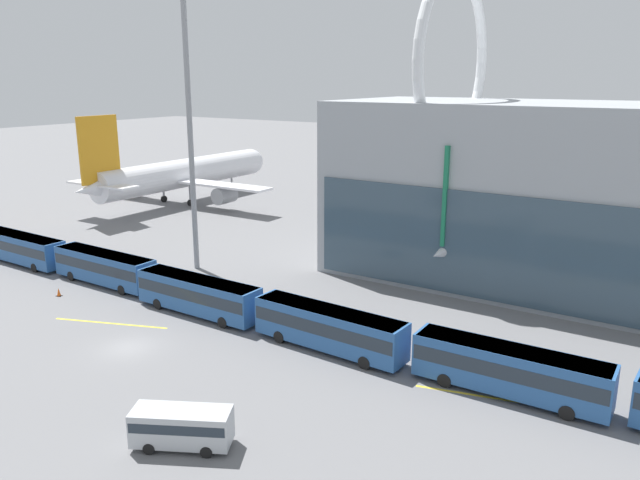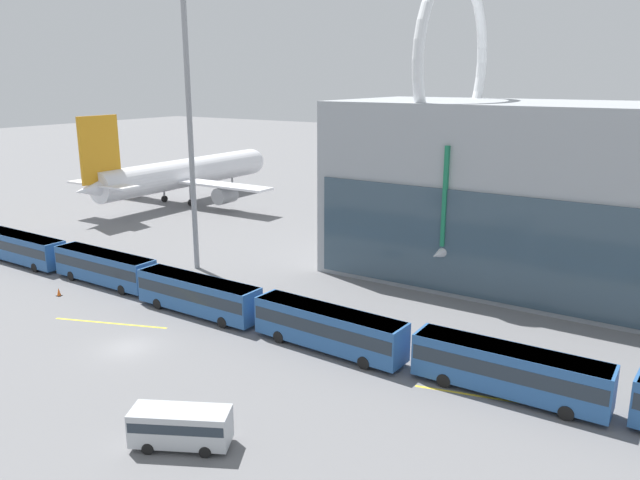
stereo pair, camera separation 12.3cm
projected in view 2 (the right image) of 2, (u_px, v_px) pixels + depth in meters
The scene contains 16 objects.
ground_plane at pixel (128, 348), 49.70m from camera, with size 440.00×440.00×0.00m, color slate.
airliner_at_gate_near at pixel (179, 174), 105.17m from camera, with size 38.13×42.32×15.53m.
airliner_at_gate_far at pixel (516, 219), 74.91m from camera, with size 40.81×43.90×14.74m.
shuttle_bus_0 at pixel (22, 247), 71.61m from camera, with size 13.09×2.80×3.39m.
shuttle_bus_1 at pixel (104, 266), 64.42m from camera, with size 13.09×2.78×3.39m.
shuttle_bus_2 at pixel (198, 293), 56.28m from camera, with size 13.10×2.83×3.39m.
shuttle_bus_3 at pixel (328, 326), 48.80m from camera, with size 13.16×3.19×3.39m.
shuttle_bus_4 at pixel (509, 368), 41.78m from camera, with size 13.10×2.84×3.39m.
service_van_foreground at pixel (181, 425), 36.10m from camera, with size 6.06×4.50×2.33m.
floodlight_mast at pixel (188, 86), 65.36m from camera, with size 2.65×2.65×31.07m.
lane_stripe_0 at pixel (57, 263), 72.18m from camera, with size 6.08×0.25×0.01m, color yellow.
lane_stripe_1 at pixel (110, 323), 54.63m from camera, with size 10.69×0.25×0.01m, color yellow.
lane_stripe_2 at pixel (496, 399), 41.80m from camera, with size 10.94×0.25×0.01m, color yellow.
lane_stripe_3 at pixel (548, 379), 44.46m from camera, with size 9.20×0.25×0.01m, color yellow.
lane_stripe_5 at pixel (58, 271), 69.40m from camera, with size 9.82×0.25×0.01m, color yellow.
traffic_cone_0 at pixel (59, 292), 61.36m from camera, with size 0.50×0.50×0.81m.
Camera 2 is at (37.94, -30.04, 20.91)m, focal length 35.00 mm.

